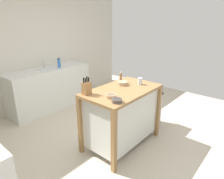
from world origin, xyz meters
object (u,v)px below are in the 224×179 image
bowl_stoneware_deep (117,100)px  drinking_cup (140,81)px  bowl_ceramic_wide (123,83)px  pepper_grinder (121,77)px  bowl_ceramic_small (111,96)px  sink_faucet (44,63)px  trash_bin (151,109)px  kitchen_island (122,114)px  bottle_hand_soap (59,63)px  knife_block (86,88)px

bowl_stoneware_deep → drinking_cup: drinking_cup is taller
bowl_ceramic_wide → pepper_grinder: (0.08, 0.10, 0.06)m
bowl_ceramic_small → sink_faucet: (0.42, 2.30, 0.05)m
drinking_cup → trash_bin: size_ratio=0.17×
kitchen_island → drinking_cup: drinking_cup is taller
sink_faucet → drinking_cup: bearing=-82.5°
kitchen_island → bottle_hand_soap: size_ratio=5.81×
knife_block → sink_faucet: 2.04m
knife_block → trash_bin: knife_block is taller
kitchen_island → sink_faucet: 2.27m
sink_faucet → trash_bin: bearing=-71.1°
bowl_stoneware_deep → bowl_ceramic_wide: 0.69m
pepper_grinder → bottle_hand_soap: bearing=88.0°
drinking_cup → bowl_ceramic_wide: bearing=136.8°
bowl_ceramic_small → kitchen_island: bearing=13.7°
bowl_ceramic_small → drinking_cup: bearing=1.4°
bottle_hand_soap → sink_faucet: bearing=137.5°
bowl_ceramic_small → trash_bin: size_ratio=0.22×
bowl_ceramic_small → trash_bin: bearing=2.2°
bowl_ceramic_small → drinking_cup: size_ratio=1.34×
kitchen_island → bowl_ceramic_wide: (0.16, 0.12, 0.44)m
trash_bin → kitchen_island: bearing=177.2°
kitchen_island → pepper_grinder: (0.25, 0.22, 0.50)m
knife_block → bowl_stoneware_deep: knife_block is taller
drinking_cup → sink_faucet: bearing=97.5°
kitchen_island → bowl_ceramic_wide: 0.48m
knife_block → pepper_grinder: size_ratio=1.40×
bowl_ceramic_small → trash_bin: 1.35m
trash_bin → drinking_cup: bearing=-176.7°
bowl_ceramic_wide → bottle_hand_soap: size_ratio=0.75×
bowl_ceramic_wide → kitchen_island: bearing=-143.3°
knife_block → bowl_ceramic_small: (0.12, -0.34, -0.07)m
kitchen_island → drinking_cup: size_ratio=11.44×
drinking_cup → bottle_hand_soap: size_ratio=0.51×
kitchen_island → trash_bin: 0.86m
bowl_stoneware_deep → bottle_hand_soap: size_ratio=0.65×
bottle_hand_soap → bowl_stoneware_deep: bearing=-108.1°
drinking_cup → pepper_grinder: 0.32m
bowl_stoneware_deep → trash_bin: (1.26, 0.20, -0.64)m
bowl_stoneware_deep → pepper_grinder: 0.82m
bowl_ceramic_wide → bottle_hand_soap: bearing=85.6°
bottle_hand_soap → knife_block: bearing=-114.3°
bowl_ceramic_small → sink_faucet: size_ratio=0.64×
bowl_ceramic_wide → sink_faucet: size_ratio=0.70×
bowl_stoneware_deep → trash_bin: bearing=9.1°
knife_block → bowl_ceramic_wide: 0.66m
kitchen_island → trash_bin: bearing=-2.8°
bowl_ceramic_small → drinking_cup: (0.72, 0.02, 0.03)m
bottle_hand_soap → bowl_ceramic_wide: bearing=-94.4°
bowl_ceramic_wide → knife_block: bearing=168.8°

